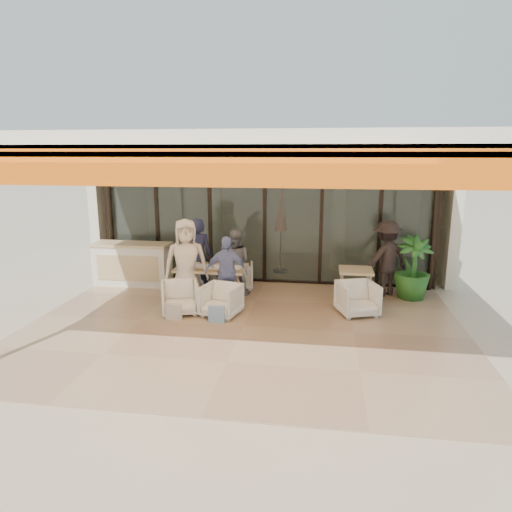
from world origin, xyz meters
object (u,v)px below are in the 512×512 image
at_px(dining_table, 211,269).
at_px(chair_far_left, 204,273).
at_px(diner_cream, 186,263).
at_px(side_chair, 357,297).
at_px(standing_woman, 386,259).
at_px(side_table, 356,274).
at_px(chair_near_left, 180,296).
at_px(diner_periwinkle, 226,272).
at_px(diner_grey, 235,263).
at_px(chair_far_right, 239,274).
at_px(host_counter, 133,264).
at_px(chair_near_right, 221,299).
at_px(diner_navy, 198,256).
at_px(potted_palm, 413,268).

xyz_separation_m(dining_table, chair_far_left, (-0.41, 0.94, -0.35)).
distance_m(diner_cream, side_chair, 3.53).
distance_m(side_chair, standing_woman, 1.60).
height_order(side_chair, standing_woman, standing_woman).
bearing_deg(diner_cream, side_table, -8.53).
relative_size(chair_near_left, side_table, 0.98).
height_order(diner_cream, diner_periwinkle, diner_cream).
distance_m(diner_grey, diner_periwinkle, 0.90).
bearing_deg(chair_far_right, dining_table, 55.86).
bearing_deg(host_counter, chair_near_right, -34.46).
bearing_deg(chair_near_right, diner_navy, 134.81).
distance_m(chair_far_left, potted_palm, 4.75).
bearing_deg(potted_palm, standing_woman, 164.80).
xyz_separation_m(chair_far_right, chair_near_right, (0.00, -1.90, 0.02)).
height_order(diner_grey, potted_palm, diner_grey).
xyz_separation_m(diner_grey, diner_cream, (-0.84, -0.90, 0.18)).
xyz_separation_m(dining_table, diner_navy, (-0.41, 0.44, 0.18)).
bearing_deg(diner_navy, chair_far_right, -162.84).
xyz_separation_m(chair_near_right, side_chair, (2.65, 0.45, 0.02)).
distance_m(chair_near_left, chair_near_right, 0.84).
relative_size(diner_periwinkle, standing_woman, 0.88).
distance_m(chair_far_right, potted_palm, 3.91).
height_order(chair_far_right, diner_grey, diner_grey).
bearing_deg(diner_cream, host_counter, 124.05).
xyz_separation_m(chair_far_right, diner_cream, (-0.84, -1.40, 0.58)).
height_order(chair_far_left, diner_navy, diner_navy).
height_order(host_counter, diner_navy, diner_navy).
relative_size(host_counter, side_table, 2.48).
relative_size(dining_table, chair_near_right, 2.12).
xyz_separation_m(diner_grey, side_chair, (2.65, -0.95, -0.38)).
height_order(chair_far_left, chair_far_right, chair_far_right).
bearing_deg(diner_grey, diner_navy, -6.88).
xyz_separation_m(diner_cream, standing_woman, (4.18, 1.30, -0.07)).
xyz_separation_m(diner_periwinkle, side_table, (2.65, 0.70, -0.12)).
bearing_deg(standing_woman, chair_far_right, -32.79).
xyz_separation_m(diner_cream, diner_periwinkle, (0.84, 0.00, -0.17)).
relative_size(diner_periwinkle, side_table, 2.02).
distance_m(chair_near_right, diner_periwinkle, 0.64).
bearing_deg(potted_palm, diner_cream, -166.30).
bearing_deg(standing_woman, host_counter, -30.79).
bearing_deg(diner_cream, dining_table, 27.93).
relative_size(diner_navy, diner_grey, 1.16).
bearing_deg(host_counter, standing_woman, 0.33).
relative_size(chair_near_right, side_table, 0.95).
bearing_deg(diner_cream, chair_far_right, 39.23).
distance_m(diner_navy, standing_woman, 4.20).
xyz_separation_m(chair_near_left, side_chair, (3.49, 0.45, 0.01)).
distance_m(chair_far_right, side_table, 2.76).
xyz_separation_m(diner_grey, standing_woman, (3.34, 0.40, 0.11)).
xyz_separation_m(diner_navy, diner_cream, (0.00, -0.90, 0.06)).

